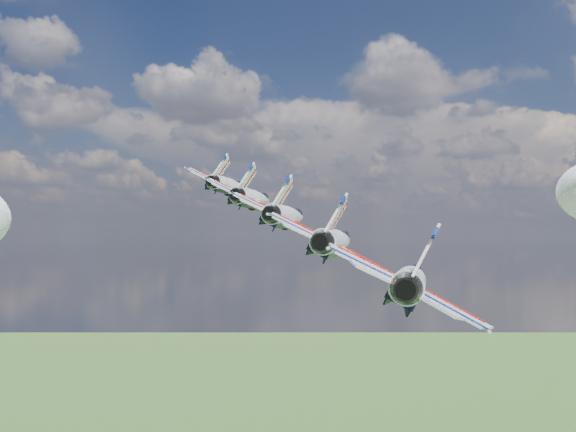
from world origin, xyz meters
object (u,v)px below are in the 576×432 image
at_px(jet_0, 230,186).
at_px(jet_1, 254,198).
at_px(jet_4, 411,280).
at_px(jet_3, 336,241).
at_px(jet_2, 288,216).

relative_size(jet_0, jet_1, 1.00).
relative_size(jet_1, jet_4, 1.00).
bearing_deg(jet_0, jet_1, -57.77).
distance_m(jet_1, jet_3, 25.53).
xyz_separation_m(jet_0, jet_3, (24.99, -28.01, -7.53)).
height_order(jet_2, jet_3, jet_2).
height_order(jet_0, jet_2, jet_0).
xyz_separation_m(jet_1, jet_2, (8.33, -9.34, -2.51)).
height_order(jet_1, jet_2, jet_1).
relative_size(jet_3, jet_4, 1.00).
distance_m(jet_1, jet_4, 38.29).
xyz_separation_m(jet_0, jet_1, (8.33, -9.34, -2.51)).
distance_m(jet_1, jet_2, 12.76).
xyz_separation_m(jet_1, jet_4, (24.99, -28.01, -7.53)).
bearing_deg(jet_1, jet_4, -57.77).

